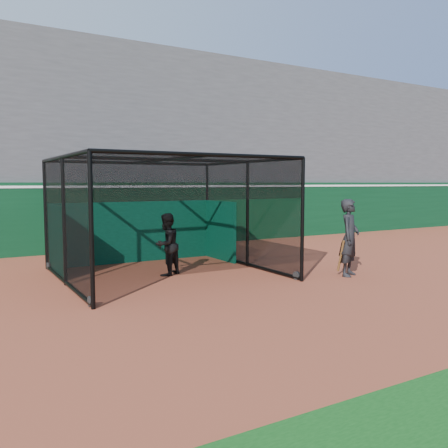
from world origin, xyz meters
TOP-DOWN VIEW (x-y plane):
  - ground at (0.00, 0.00)m, footprint 120.00×120.00m
  - outfield_wall at (0.00, 8.50)m, footprint 50.00×0.50m
  - grandstand at (0.00, 12.27)m, footprint 50.00×7.85m
  - batting_cage at (-0.21, 2.98)m, footprint 5.36×5.16m
  - batter at (-0.22, 2.87)m, footprint 1.02×0.96m
  - on_deck_player at (3.98, 0.36)m, footprint 0.90×0.80m

SIDE VIEW (x-z plane):
  - ground at x=0.00m, z-range 0.00..0.00m
  - batter at x=-0.22m, z-range 0.00..1.68m
  - on_deck_player at x=3.98m, z-range 0.00..2.06m
  - outfield_wall at x=0.00m, z-range 0.04..2.54m
  - batting_cage at x=-0.21m, z-range 0.00..3.10m
  - grandstand at x=0.00m, z-range 0.00..8.95m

